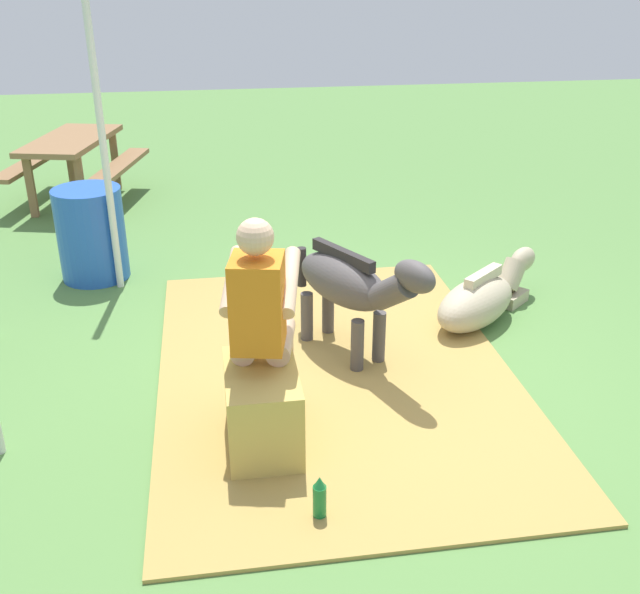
{
  "coord_description": "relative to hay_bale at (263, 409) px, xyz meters",
  "views": [
    {
      "loc": [
        -4.29,
        0.91,
        2.61
      ],
      "look_at": [
        0.1,
        0.23,
        0.55
      ],
      "focal_mm": 41.45,
      "sensor_mm": 36.0,
      "label": 1
    }
  ],
  "objects": [
    {
      "name": "water_barrel",
      "position": [
        2.73,
        1.26,
        0.15
      ],
      "size": [
        0.58,
        0.58,
        0.81
      ],
      "primitive_type": "cylinder",
      "color": "blue",
      "rests_on": "ground"
    },
    {
      "name": "pony_lying",
      "position": [
        1.37,
        -1.82,
        -0.06
      ],
      "size": [
        1.07,
        1.2,
        0.42
      ],
      "color": "tan",
      "rests_on": "ground"
    },
    {
      "name": "soda_bottle",
      "position": [
        -0.66,
        -0.23,
        -0.12
      ],
      "size": [
        0.07,
        0.07,
        0.26
      ],
      "color": "#197233",
      "rests_on": "ground"
    },
    {
      "name": "pony_standing",
      "position": [
        0.96,
        -0.7,
        0.31
      ],
      "size": [
        1.21,
        0.83,
        0.92
      ],
      "color": "#4C4747",
      "rests_on": "ground"
    },
    {
      "name": "hay_bale",
      "position": [
        0.0,
        0.0,
        0.0
      ],
      "size": [
        0.65,
        0.41,
        0.5
      ],
      "primitive_type": "cube",
      "color": "tan",
      "rests_on": "ground"
    },
    {
      "name": "tent_pole_right",
      "position": [
        2.48,
        1.03,
        0.94
      ],
      "size": [
        0.06,
        0.06,
        2.37
      ],
      "primitive_type": "cylinder",
      "color": "silver",
      "rests_on": "ground"
    },
    {
      "name": "hay_patch",
      "position": [
        0.76,
        -0.55,
        -0.24
      ],
      "size": [
        3.45,
        2.38,
        0.02
      ],
      "primitive_type": "cube",
      "color": "#AD8C47",
      "rests_on": "ground"
    },
    {
      "name": "picnic_bench",
      "position": [
        5.02,
        1.73,
        0.33
      ],
      "size": [
        1.76,
        1.62,
        0.75
      ],
      "color": "olive",
      "rests_on": "ground"
    },
    {
      "name": "person_seated",
      "position": [
        0.16,
        -0.02,
        0.52
      ],
      "size": [
        0.7,
        0.5,
        1.38
      ],
      "color": "#D8AD8C",
      "rests_on": "ground"
    },
    {
      "name": "ground_plane",
      "position": [
        0.72,
        -0.69,
        -0.25
      ],
      "size": [
        24.0,
        24.0,
        0.0
      ],
      "primitive_type": "plane",
      "color": "#568442"
    }
  ]
}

